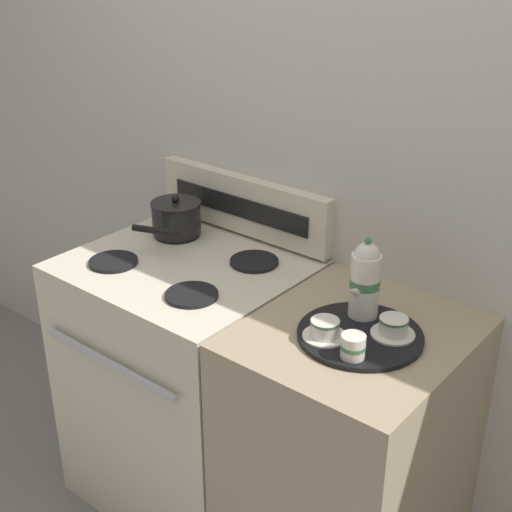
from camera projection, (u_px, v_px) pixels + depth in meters
name	position (u px, v px, depth m)	size (l,w,h in m)	color
wall_back	(320.00, 206.00, 2.31)	(6.00, 0.05, 2.20)	beige
stove	(190.00, 382.00, 2.51)	(0.73, 0.67, 0.95)	beige
control_panel	(243.00, 205.00, 2.47)	(0.72, 0.05, 0.20)	beige
side_counter	(348.00, 465.00, 2.13)	(0.56, 0.64, 0.94)	tan
saucepan	(176.00, 217.00, 2.47)	(0.22, 0.28, 0.14)	black
serving_tray	(360.00, 335.00, 1.90)	(0.34, 0.34, 0.01)	black
teapot	(365.00, 279.00, 1.93)	(0.08, 0.14, 0.24)	white
teacup_left	(393.00, 327.00, 1.88)	(0.12, 0.12, 0.05)	white
teacup_right	(325.00, 329.00, 1.87)	(0.12, 0.12, 0.05)	white
creamer_jug	(353.00, 346.00, 1.78)	(0.07, 0.07, 0.06)	white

